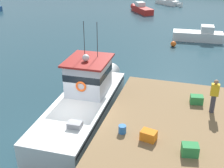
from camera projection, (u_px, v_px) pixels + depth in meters
ground_plane at (72, 130)px, 14.36m from camera, size 200.00×200.00×0.00m
dock at (174, 127)px, 12.67m from camera, size 6.00×9.00×1.20m
main_fishing_boat at (85, 100)px, 15.06m from camera, size 2.72×9.84×4.80m
crate_single_by_cleat at (149, 135)px, 11.56m from camera, size 0.68×0.56×0.40m
crate_stack_near_edge at (197, 100)px, 14.27m from camera, size 0.66×0.52×0.40m
crate_stack_mid_dock at (190, 150)px, 10.72m from camera, size 0.67×0.54×0.44m
bait_bucket at (122, 129)px, 12.01m from camera, size 0.32×0.32×0.34m
deckhand_by_the_boat at (214, 95)px, 13.24m from camera, size 0.36×0.22×1.63m
moored_boat_outer_mooring at (202, 36)px, 27.77m from camera, size 5.82×1.74×1.47m
moored_boat_far_left at (169, 2)px, 45.05m from camera, size 4.48×3.59×1.23m
moored_boat_off_the_point at (141, 9)px, 39.84m from camera, size 3.94×4.76×1.32m
mooring_buoy_channel_marker at (173, 44)px, 26.24m from camera, size 0.50×0.50×0.50m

